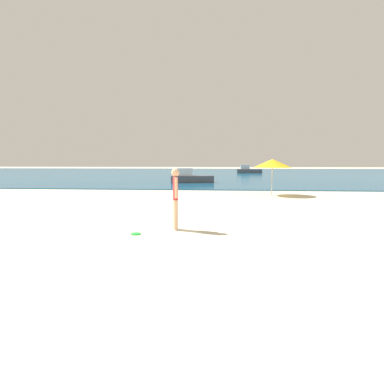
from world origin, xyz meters
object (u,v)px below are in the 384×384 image
object	(u,v)px
person_standing	(175,195)
beach_umbrella	(272,163)
frisbee	(136,234)
boat_near	(190,178)
boat_far	(248,170)

from	to	relation	value
person_standing	beach_umbrella	xyz separation A→B (m)	(4.25, 9.00, 0.82)
frisbee	beach_umbrella	xyz separation A→B (m)	(5.22, 9.62, 1.78)
person_standing	boat_near	bearing A→B (deg)	-11.48
person_standing	boat_far	bearing A→B (deg)	-23.86
frisbee	boat_far	xyz separation A→B (m)	(7.24, 41.05, 0.51)
person_standing	boat_near	world-z (taller)	person_standing
boat_near	boat_far	xyz separation A→B (m)	(7.40, 22.36, 0.02)
person_standing	frisbee	size ratio (longest dim) A/B	6.72
boat_far	frisbee	bearing A→B (deg)	-99.15
frisbee	boat_far	size ratio (longest dim) A/B	0.06
frisbee	person_standing	bearing A→B (deg)	32.69
frisbee	boat_near	xyz separation A→B (m)	(-0.16, 18.69, 0.48)
boat_near	boat_far	size ratio (longest dim) A/B	0.99
boat_near	boat_far	distance (m)	23.56
boat_near	person_standing	bearing A→B (deg)	-97.29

